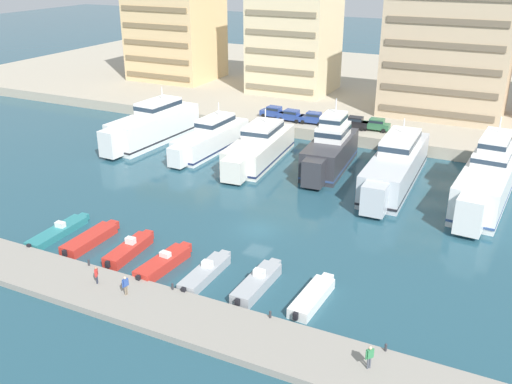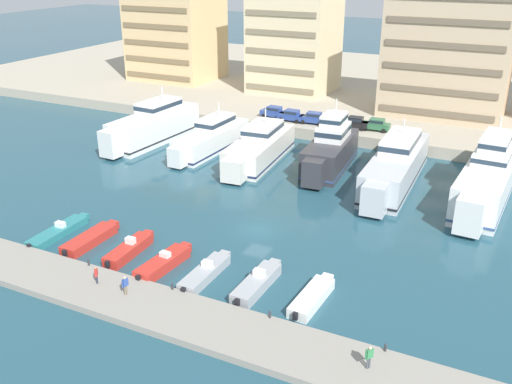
# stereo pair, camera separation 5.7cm
# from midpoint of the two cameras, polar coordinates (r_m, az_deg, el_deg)

# --- Properties ---
(ground_plane) EXTENTS (400.00, 400.00, 0.00)m
(ground_plane) POSITION_cam_midpoint_polar(r_m,az_deg,el_deg) (58.11, 0.20, -3.76)
(ground_plane) COLOR #234C5B
(quay_promenade) EXTENTS (180.00, 70.00, 1.68)m
(quay_promenade) POSITION_cam_midpoint_polar(r_m,az_deg,el_deg) (116.75, 14.57, 9.72)
(quay_promenade) COLOR #ADA38E
(quay_promenade) RESTS_ON ground
(pier_dock) EXTENTS (120.00, 5.51, 0.57)m
(pier_dock) POSITION_cam_midpoint_polar(r_m,az_deg,el_deg) (45.82, -9.05, -11.70)
(pier_dock) COLOR gray
(pier_dock) RESTS_ON ground
(yacht_white_far_left) EXTENTS (5.68, 19.50, 7.72)m
(yacht_white_far_left) POSITION_cam_midpoint_polar(r_m,az_deg,el_deg) (85.71, -10.22, 6.57)
(yacht_white_far_left) COLOR white
(yacht_white_far_left) RESTS_ON ground
(yacht_white_left) EXTENTS (4.28, 17.64, 6.45)m
(yacht_white_left) POSITION_cam_midpoint_polar(r_m,az_deg,el_deg) (80.84, -4.48, 5.42)
(yacht_white_left) COLOR white
(yacht_white_left) RESTS_ON ground
(yacht_ivory_mid_left) EXTENTS (6.19, 18.69, 6.61)m
(yacht_ivory_mid_left) POSITION_cam_midpoint_polar(r_m,az_deg,el_deg) (76.36, 0.34, 4.50)
(yacht_ivory_mid_left) COLOR silver
(yacht_ivory_mid_left) RESTS_ON ground
(yacht_charcoal_center_left) EXTENTS (5.43, 16.15, 8.82)m
(yacht_charcoal_center_left) POSITION_cam_midpoint_polar(r_m,az_deg,el_deg) (74.04, 7.44, 4.21)
(yacht_charcoal_center_left) COLOR #333338
(yacht_charcoal_center_left) RESTS_ON ground
(yacht_silver_center) EXTENTS (5.17, 22.52, 7.40)m
(yacht_silver_center) POSITION_cam_midpoint_polar(r_m,az_deg,el_deg) (70.80, 13.82, 2.61)
(yacht_silver_center) COLOR silver
(yacht_silver_center) RESTS_ON ground
(yacht_white_center_right) EXTENTS (5.92, 22.66, 8.98)m
(yacht_white_center_right) POSITION_cam_midpoint_polar(r_m,az_deg,el_deg) (69.25, 22.25, 1.41)
(yacht_white_center_right) COLOR white
(yacht_white_center_right) RESTS_ON ground
(motorboat_teal_far_left) EXTENTS (1.90, 8.11, 1.25)m
(motorboat_teal_far_left) POSITION_cam_midpoint_polar(r_m,az_deg,el_deg) (60.19, -19.11, -3.73)
(motorboat_teal_far_left) COLOR teal
(motorboat_teal_far_left) RESTS_ON ground
(motorboat_red_left) EXTENTS (1.87, 7.31, 0.92)m
(motorboat_red_left) POSITION_cam_midpoint_polar(r_m,az_deg,el_deg) (57.57, -16.18, -4.50)
(motorboat_red_left) COLOR red
(motorboat_red_left) RESTS_ON ground
(motorboat_red_mid_left) EXTENTS (1.89, 6.90, 1.59)m
(motorboat_red_mid_left) POSITION_cam_midpoint_polar(r_m,az_deg,el_deg) (54.64, -12.52, -5.58)
(motorboat_red_mid_left) COLOR red
(motorboat_red_mid_left) RESTS_ON ground
(motorboat_red_center_left) EXTENTS (2.13, 7.12, 1.47)m
(motorboat_red_center_left) POSITION_cam_midpoint_polar(r_m,az_deg,el_deg) (51.79, -9.19, -6.99)
(motorboat_red_center_left) COLOR red
(motorboat_red_center_left) RESTS_ON ground
(motorboat_grey_center) EXTENTS (1.69, 7.32, 1.42)m
(motorboat_grey_center) POSITION_cam_midpoint_polar(r_m,az_deg,el_deg) (50.02, -5.02, -8.00)
(motorboat_grey_center) COLOR #9EA3A8
(motorboat_grey_center) RESTS_ON ground
(motorboat_grey_center_right) EXTENTS (1.81, 7.34, 1.63)m
(motorboat_grey_center_right) POSITION_cam_midpoint_polar(r_m,az_deg,el_deg) (48.28, 0.18, -9.04)
(motorboat_grey_center_right) COLOR #9EA3A8
(motorboat_grey_center_right) RESTS_ON ground
(motorboat_white_mid_right) EXTENTS (1.96, 6.84, 0.91)m
(motorboat_white_mid_right) POSITION_cam_midpoint_polar(r_m,az_deg,el_deg) (46.84, 5.70, -10.40)
(motorboat_white_mid_right) COLOR white
(motorboat_white_mid_right) RESTS_ON ground
(car_blue_far_left) EXTENTS (4.16, 2.05, 1.80)m
(car_blue_far_left) POSITION_cam_midpoint_polar(r_m,az_deg,el_deg) (91.27, 1.81, 8.05)
(car_blue_far_left) COLOR #28428E
(car_blue_far_left) RESTS_ON quay_promenade
(car_blue_left) EXTENTS (4.12, 1.97, 1.80)m
(car_blue_left) POSITION_cam_midpoint_polar(r_m,az_deg,el_deg) (89.36, 3.57, 7.69)
(car_blue_left) COLOR #28428E
(car_blue_left) RESTS_ON quay_promenade
(car_blue_mid_left) EXTENTS (4.17, 2.07, 1.80)m
(car_blue_mid_left) POSITION_cam_midpoint_polar(r_m,az_deg,el_deg) (88.24, 5.77, 7.42)
(car_blue_mid_left) COLOR #28428E
(car_blue_mid_left) RESTS_ON quay_promenade
(car_blue_center_left) EXTENTS (4.17, 2.07, 1.80)m
(car_blue_center_left) POSITION_cam_midpoint_polar(r_m,az_deg,el_deg) (87.61, 7.65, 7.21)
(car_blue_center_left) COLOR #28428E
(car_blue_center_left) RESTS_ON quay_promenade
(car_black_center) EXTENTS (4.19, 2.10, 1.80)m
(car_black_center) POSITION_cam_midpoint_polar(r_m,az_deg,el_deg) (86.59, 9.88, 6.89)
(car_black_center) COLOR black
(car_black_center) RESTS_ON quay_promenade
(car_green_center_right) EXTENTS (4.18, 2.08, 1.80)m
(car_green_center_right) POSITION_cam_midpoint_polar(r_m,az_deg,el_deg) (86.19, 11.96, 6.65)
(car_green_center_right) COLOR #2D6642
(car_green_center_right) RESTS_ON quay_promenade
(apartment_block_far_left) EXTENTS (16.54, 14.60, 24.68)m
(apartment_block_far_left) POSITION_cam_midpoint_polar(r_m,az_deg,el_deg) (121.08, -8.04, 16.56)
(apartment_block_far_left) COLOR #E0BC84
(apartment_block_far_left) RESTS_ON quay_promenade
(apartment_block_left) EXTENTS (14.58, 13.59, 25.11)m
(apartment_block_left) POSITION_cam_midpoint_polar(r_m,az_deg,el_deg) (108.52, 3.94, 16.12)
(apartment_block_left) COLOR beige
(apartment_block_left) RESTS_ON quay_promenade
(apartment_block_mid_left) EXTENTS (19.03, 13.28, 22.58)m
(apartment_block_mid_left) POSITION_cam_midpoint_polar(r_m,az_deg,el_deg) (96.47, 18.80, 13.38)
(apartment_block_mid_left) COLOR #C6AD89
(apartment_block_mid_left) RESTS_ON quay_promenade
(pedestrian_near_edge) EXTENTS (0.39, 0.53, 1.56)m
(pedestrian_near_edge) POSITION_cam_midpoint_polar(r_m,az_deg,el_deg) (49.47, -15.66, -7.86)
(pedestrian_near_edge) COLOR #282D3D
(pedestrian_near_edge) RESTS_ON pier_dock
(pedestrian_mid_deck) EXTENTS (0.32, 0.64, 1.68)m
(pedestrian_mid_deck) POSITION_cam_midpoint_polar(r_m,az_deg,el_deg) (47.34, -12.91, -8.95)
(pedestrian_mid_deck) COLOR #7A6B56
(pedestrian_mid_deck) RESTS_ON pier_dock
(pedestrian_far_side) EXTENTS (0.48, 0.57, 1.76)m
(pedestrian_far_side) POSITION_cam_midpoint_polar(r_m,az_deg,el_deg) (39.68, 11.30, -15.72)
(pedestrian_far_side) COLOR #4C515B
(pedestrian_far_side) RESTS_ON pier_dock
(bollard_west) EXTENTS (0.20, 0.20, 0.61)m
(bollard_west) POSITION_cam_midpoint_polar(r_m,az_deg,el_deg) (52.60, -16.37, -6.74)
(bollard_west) COLOR #2D2D33
(bollard_west) RESTS_ON pier_dock
(bollard_west_mid) EXTENTS (0.20, 0.20, 0.61)m
(bollard_west_mid) POSITION_cam_midpoint_polar(r_m,az_deg,el_deg) (47.65, -8.33, -9.29)
(bollard_west_mid) COLOR #2D2D33
(bollard_west_mid) RESTS_ON pier_dock
(bollard_east_mid) EXTENTS (0.20, 0.20, 0.61)m
(bollard_east_mid) POSITION_cam_midpoint_polar(r_m,az_deg,el_deg) (43.94, 1.45, -12.10)
(bollard_east_mid) COLOR #2D2D33
(bollard_east_mid) RESTS_ON pier_dock
(bollard_east) EXTENTS (0.20, 0.20, 0.61)m
(bollard_east) POSITION_cam_midpoint_polar(r_m,az_deg,el_deg) (41.78, 12.86, -14.88)
(bollard_east) COLOR #2D2D33
(bollard_east) RESTS_ON pier_dock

